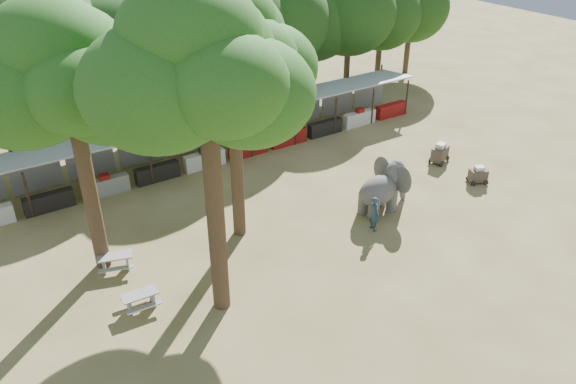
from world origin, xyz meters
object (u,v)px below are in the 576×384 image
yard_tree_left (61,76)px  elephant (384,187)px  yard_tree_back (225,48)px  picnic_table_near (140,299)px  handler (374,214)px  cart_front (478,175)px  cart_back (440,153)px  picnic_table_far (115,260)px  yard_tree_center (198,70)px

yard_tree_left → elephant: (13.03, -3.21, -6.98)m
yard_tree_left → yard_tree_back: bearing=-9.5°
elephant → picnic_table_near: 12.57m
handler → picnic_table_near: 10.98m
cart_front → cart_back: bearing=112.0°
elephant → picnic_table_near: (-12.53, -0.44, -0.78)m
picnic_table_near → cart_back: (18.73, 2.57, 0.14)m
handler → picnic_table_far: (-10.95, 3.58, -0.40)m
yard_tree_left → handler: yard_tree_left is taller
yard_tree_center → cart_back: 18.79m
yard_tree_back → cart_front: bearing=-12.7°
picnic_table_near → cart_back: cart_back is taller
handler → picnic_table_near: (-10.95, 0.71, -0.42)m
handler → yard_tree_left: bearing=79.7°
yard_tree_left → handler: 14.28m
elephant → cart_back: bearing=14.2°
handler → yard_tree_back: bearing=68.9°
yard_tree_center → handler: (8.44, 0.64, -8.34)m
handler → cart_front: bearing=-76.3°
handler → picnic_table_far: size_ratio=1.00×
yard_tree_back → picnic_table_far: 9.78m
yard_tree_center → handler: size_ratio=6.97×
yard_tree_center → picnic_table_near: size_ratio=8.52×
handler → cart_front: 7.66m
handler → cart_back: 8.45m
picnic_table_near → picnic_table_far: (-0.00, 2.87, 0.02)m
picnic_table_near → yard_tree_center: bearing=-24.9°
elephant → picnic_table_near: bearing=177.2°
picnic_table_near → cart_back: bearing=11.3°
yard_tree_center → cart_back: bearing=13.6°
picnic_table_near → yard_tree_left: bearing=101.2°
yard_tree_back → cart_front: yard_tree_back is taller
picnic_table_near → cart_front: 18.60m
yard_tree_center → yard_tree_back: 5.04m
cart_front → cart_back: cart_back is taller
cart_front → yard_tree_back: bearing=-168.0°
yard_tree_back → yard_tree_left: bearing=170.5°
yard_tree_left → elephant: size_ratio=3.42×
yard_tree_center → cart_back: (16.22, 3.92, -8.63)m
yard_tree_left → cart_back: yard_tree_left is taller
handler → cart_back: handler is taller
yard_tree_back → handler: bearing=-31.7°
handler → picnic_table_far: handler is taller
yard_tree_back → cart_front: 15.65m
yard_tree_back → cart_back: bearing=-0.4°
yard_tree_back → handler: (5.45, -3.36, -7.68)m
yard_tree_left → yard_tree_back: yard_tree_back is taller
handler → elephant: bearing=-43.5°
elephant → cart_back: (6.19, 2.13, -0.64)m
handler → cart_front: (7.64, 0.41, -0.38)m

